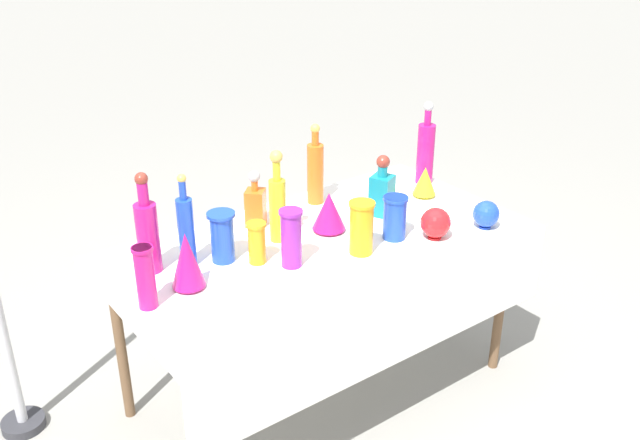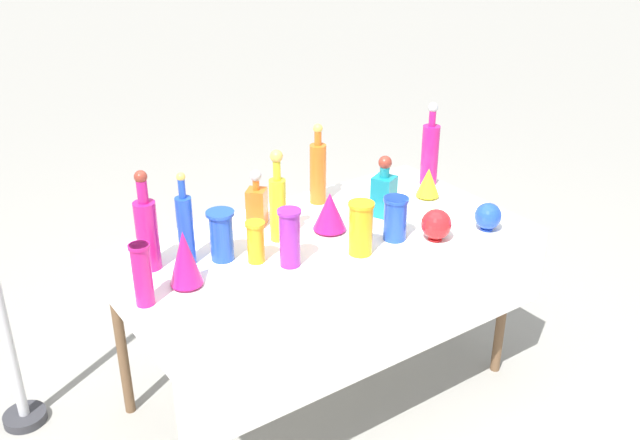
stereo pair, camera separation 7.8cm
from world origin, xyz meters
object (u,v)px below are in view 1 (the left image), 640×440
tall_bottle_2 (278,204)px  slender_vase_3 (361,226)px  square_decanter_0 (255,204)px  tall_bottle_1 (148,232)px  fluted_vase_2 (187,260)px  slender_vase_4 (222,235)px  tall_bottle_0 (426,151)px  slender_vase_5 (145,276)px  tall_bottle_4 (315,171)px  slender_vase_1 (291,237)px  round_bowl_0 (436,223)px  fluted_vase_0 (329,211)px  round_bowl_1 (486,214)px  tall_bottle_3 (186,229)px  slender_vase_2 (257,241)px  slender_vase_0 (395,216)px  fluted_vase_1 (425,181)px  square_decanter_1 (382,190)px

tall_bottle_2 → slender_vase_3: bearing=-55.0°
square_decanter_0 → tall_bottle_1: bearing=-169.8°
square_decanter_0 → fluted_vase_2: square_decanter_0 is taller
slender_vase_4 → fluted_vase_2: fluted_vase_2 is taller
tall_bottle_0 → slender_vase_5: tall_bottle_0 is taller
tall_bottle_4 → slender_vase_5: (-1.00, -0.37, -0.03)m
slender_vase_1 → slender_vase_4: size_ratio=1.14×
square_decanter_0 → round_bowl_0: size_ratio=1.87×
square_decanter_0 → fluted_vase_0: square_decanter_0 is taller
tall_bottle_0 → tall_bottle_2: (-0.92, -0.09, -0.00)m
tall_bottle_2 → round_bowl_1: (0.77, -0.43, -0.10)m
tall_bottle_3 → round_bowl_1: 1.26m
slender_vase_3 → slender_vase_2: bearing=154.4°
slender_vase_1 → fluted_vase_2: (-0.40, 0.09, -0.01)m
slender_vase_0 → fluted_vase_1: 0.47m
round_bowl_0 → tall_bottle_1: bearing=156.8°
square_decanter_1 → fluted_vase_2: (-0.98, -0.06, -0.00)m
square_decanter_1 → slender_vase_5: 1.16m
round_bowl_0 → fluted_vase_0: bearing=134.4°
tall_bottle_2 → tall_bottle_4: size_ratio=1.04×
slender_vase_4 → fluted_vase_0: 0.49m
square_decanter_0 → round_bowl_0: (0.53, -0.55, -0.03)m
tall_bottle_2 → slender_vase_3: 0.36m
slender_vase_5 → fluted_vase_1: (1.45, 0.12, -0.05)m
fluted_vase_2 → tall_bottle_1: bearing=105.3°
tall_bottle_1 → fluted_vase_0: tall_bottle_1 is taller
fluted_vase_1 → tall_bottle_2: bearing=177.6°
tall_bottle_4 → slender_vase_2: (-0.52, -0.33, -0.06)m
tall_bottle_1 → tall_bottle_2: (0.53, -0.08, 0.00)m
tall_bottle_4 → fluted_vase_2: size_ratio=1.70×
slender_vase_4 → fluted_vase_0: (0.49, -0.04, -0.02)m
tall_bottle_3 → slender_vase_4: 0.14m
slender_vase_2 → round_bowl_1: slender_vase_2 is taller
square_decanter_1 → slender_vase_4: 0.78m
tall_bottle_4 → slender_vase_3: bearing=-106.1°
tall_bottle_3 → fluted_vase_1: size_ratio=2.61×
slender_vase_3 → slender_vase_4: (-0.47, 0.27, -0.01)m
fluted_vase_2 → tall_bottle_0: bearing=8.8°
tall_bottle_4 → slender_vase_1: tall_bottle_4 is taller
fluted_vase_1 → round_bowl_1: fluted_vase_1 is taller
slender_vase_0 → tall_bottle_4: bearing=95.6°
slender_vase_1 → fluted_vase_1: bearing=11.4°
slender_vase_4 → slender_vase_0: bearing=-20.8°
square_decanter_1 → slender_vase_0: 0.24m
tall_bottle_2 → fluted_vase_1: bearing=-2.4°
tall_bottle_0 → round_bowl_0: size_ratio=3.05×
tall_bottle_1 → round_bowl_1: (1.30, -0.51, -0.10)m
slender_vase_0 → round_bowl_0: (0.13, -0.10, -0.03)m
tall_bottle_4 → tall_bottle_0: bearing=-12.4°
tall_bottle_2 → slender_vase_5: bearing=-166.6°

